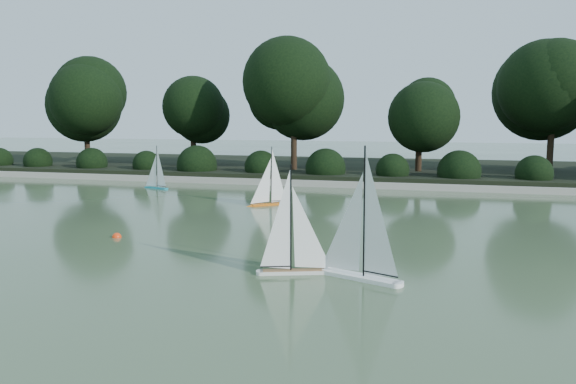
{
  "coord_description": "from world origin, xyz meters",
  "views": [
    {
      "loc": [
        1.57,
        -7.03,
        2.03
      ],
      "look_at": [
        -0.97,
        2.54,
        0.7
      ],
      "focal_mm": 35.0,
      "sensor_mm": 36.0,
      "label": 1
    }
  ],
  "objects_px": {
    "sailboat_white_b": "(300,256)",
    "sailboat_orange": "(266,196)",
    "sailboat_teal": "(154,181)",
    "race_buoy": "(117,237)",
    "sailboat_white_a": "(353,256)"
  },
  "relations": [
    {
      "from": "sailboat_white_b",
      "to": "race_buoy",
      "type": "bearing_deg",
      "value": 159.14
    },
    {
      "from": "sailboat_orange",
      "to": "race_buoy",
      "type": "xyz_separation_m",
      "value": [
        -1.43,
        -3.98,
        -0.23
      ]
    },
    {
      "from": "sailboat_orange",
      "to": "sailboat_teal",
      "type": "distance_m",
      "value": 4.56
    },
    {
      "from": "sailboat_white_b",
      "to": "sailboat_teal",
      "type": "height_order",
      "value": "sailboat_white_b"
    },
    {
      "from": "sailboat_white_a",
      "to": "race_buoy",
      "type": "relative_size",
      "value": 11.5
    },
    {
      "from": "sailboat_teal",
      "to": "race_buoy",
      "type": "xyz_separation_m",
      "value": [
        2.59,
        -6.15,
        -0.2
      ]
    },
    {
      "from": "sailboat_teal",
      "to": "race_buoy",
      "type": "bearing_deg",
      "value": -67.17
    },
    {
      "from": "sailboat_white_b",
      "to": "sailboat_orange",
      "type": "relative_size",
      "value": 1.05
    },
    {
      "from": "sailboat_orange",
      "to": "race_buoy",
      "type": "distance_m",
      "value": 4.23
    },
    {
      "from": "sailboat_teal",
      "to": "sailboat_white_a",
      "type": "bearing_deg",
      "value": -47.81
    },
    {
      "from": "sailboat_white_a",
      "to": "race_buoy",
      "type": "bearing_deg",
      "value": 162.02
    },
    {
      "from": "sailboat_white_b",
      "to": "sailboat_teal",
      "type": "bearing_deg",
      "value": 129.26
    },
    {
      "from": "sailboat_white_b",
      "to": "sailboat_teal",
      "type": "relative_size",
      "value": 1.17
    },
    {
      "from": "sailboat_white_a",
      "to": "sailboat_white_b",
      "type": "height_order",
      "value": "sailboat_white_a"
    },
    {
      "from": "sailboat_orange",
      "to": "race_buoy",
      "type": "relative_size",
      "value": 9.28
    }
  ]
}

